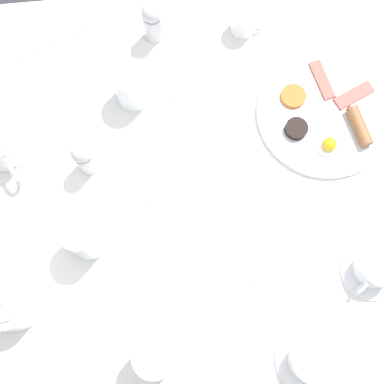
% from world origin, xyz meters
% --- Properties ---
extents(ground_plane, '(8.00, 8.00, 0.00)m').
position_xyz_m(ground_plane, '(0.00, 0.00, 0.00)').
color(ground_plane, '#333338').
extents(table, '(1.08, 1.05, 0.76)m').
position_xyz_m(table, '(0.00, 0.00, 0.69)').
color(table, white).
rests_on(table, ground_plane).
extents(breakfast_plate, '(0.31, 0.31, 0.04)m').
position_xyz_m(breakfast_plate, '(0.32, 0.15, 0.77)').
color(breakfast_plate, white).
rests_on(breakfast_plate, table).
extents(teapot_near, '(0.11, 0.19, 0.12)m').
position_xyz_m(teapot_near, '(-0.40, 0.15, 0.82)').
color(teapot_near, white).
rests_on(teapot_near, table).
extents(teapot_far, '(0.19, 0.11, 0.12)m').
position_xyz_m(teapot_far, '(-0.39, -0.20, 0.82)').
color(teapot_far, white).
rests_on(teapot_far, table).
extents(teacup_with_saucer_left, '(0.13, 0.13, 0.07)m').
position_xyz_m(teacup_with_saucer_left, '(0.20, -0.37, 0.79)').
color(teacup_with_saucer_left, white).
rests_on(teacup_with_saucer_left, table).
extents(teacup_with_saucer_right, '(0.13, 0.13, 0.07)m').
position_xyz_m(teacup_with_saucer_right, '(0.36, -0.20, 0.79)').
color(teacup_with_saucer_right, white).
rests_on(teacup_with_saucer_right, table).
extents(water_glass_tall, '(0.08, 0.08, 0.13)m').
position_xyz_m(water_glass_tall, '(-0.10, -0.33, 0.83)').
color(water_glass_tall, white).
rests_on(water_glass_tall, table).
extents(water_glass_short, '(0.08, 0.08, 0.13)m').
position_xyz_m(water_glass_short, '(-0.23, -0.08, 0.83)').
color(water_glass_short, white).
rests_on(water_glass_short, table).
extents(wine_glass_spare, '(0.08, 0.08, 0.10)m').
position_xyz_m(wine_glass_spare, '(-0.11, 0.25, 0.82)').
color(wine_glass_spare, white).
rests_on(wine_glass_spare, table).
extents(creamer_jug, '(0.09, 0.06, 0.07)m').
position_xyz_m(creamer_jug, '(0.16, 0.40, 0.80)').
color(creamer_jug, white).
rests_on(creamer_jug, table).
extents(pepper_grinder, '(0.05, 0.05, 0.12)m').
position_xyz_m(pepper_grinder, '(-0.22, 0.09, 0.82)').
color(pepper_grinder, '#BCBCC1').
rests_on(pepper_grinder, table).
extents(salt_grinder, '(0.05, 0.05, 0.12)m').
position_xyz_m(salt_grinder, '(-0.05, 0.40, 0.82)').
color(salt_grinder, '#BCBCC1').
rests_on(salt_grinder, table).
extents(fork_by_plate, '(0.14, 0.13, 0.00)m').
position_xyz_m(fork_by_plate, '(-0.04, 0.05, 0.77)').
color(fork_by_plate, silver).
rests_on(fork_by_plate, table).
extents(knife_by_plate, '(0.14, 0.20, 0.00)m').
position_xyz_m(knife_by_plate, '(0.18, -0.11, 0.77)').
color(knife_by_plate, silver).
rests_on(knife_by_plate, table).
extents(spoon_for_tea, '(0.14, 0.10, 0.00)m').
position_xyz_m(spoon_for_tea, '(0.04, 0.29, 0.77)').
color(spoon_for_tea, silver).
rests_on(spoon_for_tea, table).
extents(fork_spare, '(0.16, 0.07, 0.00)m').
position_xyz_m(fork_spare, '(-0.29, 0.41, 0.77)').
color(fork_spare, silver).
rests_on(fork_spare, table).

